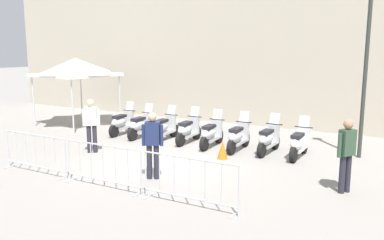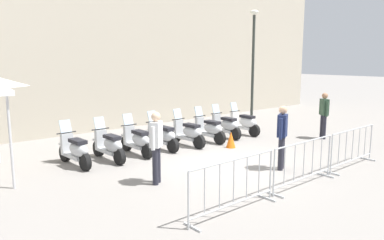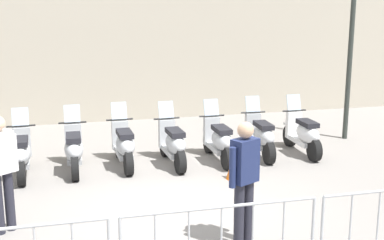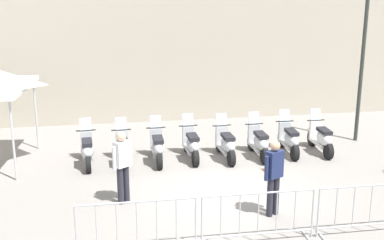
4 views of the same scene
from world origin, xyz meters
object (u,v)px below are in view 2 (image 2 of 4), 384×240
barrier_segment_2 (352,148)px  barrier_segment_0 (234,186)px  motorcycle_3 (162,136)px  motorcycle_5 (209,130)px  motorcycle_2 (137,141)px  motorcycle_6 (225,126)px  motorcycle_1 (110,146)px  officer_by_barriers (282,134)px  motorcycle_0 (75,150)px  motorcycle_4 (188,133)px  barrier_segment_1 (304,164)px  street_lamp (253,56)px  motorcycle_7 (244,123)px  officer_mid_plaza (156,143)px  traffic_cone (231,140)px  officer_near_row_end (324,113)px

barrier_segment_2 → barrier_segment_0: bearing=-174.2°
motorcycle_3 → motorcycle_5: size_ratio=1.00×
motorcycle_2 → motorcycle_6: 3.93m
motorcycle_1 → officer_by_barriers: size_ratio=1.00×
motorcycle_0 → motorcycle_4: bearing=3.6°
motorcycle_5 → officer_by_barriers: officer_by_barriers is taller
barrier_segment_1 → officer_by_barriers: officer_by_barriers is taller
street_lamp → barrier_segment_1: bearing=-124.9°
motorcycle_3 → officer_by_barriers: bearing=-67.3°
motorcycle_3 → barrier_segment_1: (0.99, -4.88, 0.07)m
motorcycle_6 → barrier_segment_2: 4.96m
motorcycle_4 → officer_by_barriers: (0.55, -3.67, 0.53)m
motorcycle_7 → barrier_segment_1: motorcycle_7 is taller
motorcycle_4 → officer_mid_plaza: (-2.77, -2.78, 0.53)m
motorcycle_7 → motorcycle_0: bearing=-174.7°
barrier_segment_2 → motorcycle_1: bearing=140.7°
traffic_cone → motorcycle_7: bearing=36.7°
motorcycle_5 → motorcycle_6: bearing=13.7°
motorcycle_3 → motorcycle_7: (3.92, 0.34, 0.00)m
motorcycle_4 → officer_near_row_end: officer_near_row_end is taller
motorcycle_1 → officer_near_row_end: size_ratio=1.00×
barrier_segment_0 → officer_near_row_end: 7.92m
motorcycle_2 → motorcycle_5: size_ratio=1.00×
motorcycle_3 → motorcycle_6: bearing=5.8°
motorcycle_5 → motorcycle_2: bearing=-175.8°
motorcycle_4 → officer_by_barriers: 3.75m
motorcycle_6 → motorcycle_1: bearing=-173.0°
motorcycle_7 → motorcycle_6: bearing=-177.5°
barrier_segment_1 → motorcycle_6: bearing=69.5°
barrier_segment_0 → street_lamp: (6.81, 6.62, 2.57)m
barrier_segment_1 → officer_by_barriers: (0.56, 1.18, 0.45)m
motorcycle_5 → motorcycle_6: size_ratio=1.00×
motorcycle_0 → officer_near_row_end: bearing=-10.5°
motorcycle_7 → officer_near_row_end: 3.01m
barrier_segment_0 → barrier_segment_1: size_ratio=1.00×
motorcycle_0 → barrier_segment_0: motorcycle_0 is taller
motorcycle_4 → motorcycle_6: (1.94, 0.34, 0.00)m
motorcycle_2 → motorcycle_1: bearing=-171.3°
motorcycle_7 → barrier_segment_0: size_ratio=0.76×
motorcycle_5 → officer_by_barriers: (-0.42, -3.77, 0.53)m
street_lamp → motorcycle_1: bearing=-166.3°
motorcycle_2 → motorcycle_3: (0.98, 0.15, 0.00)m
motorcycle_3 → motorcycle_5: same height
motorcycle_3 → barrier_segment_0: bearing=-105.0°
motorcycle_4 → motorcycle_6: bearing=9.9°
barrier_segment_1 → officer_mid_plaza: size_ratio=1.32×
barrier_segment_1 → barrier_segment_0: bearing=-174.2°
motorcycle_7 → street_lamp: bearing=37.3°
motorcycle_4 → motorcycle_5: bearing=6.1°
motorcycle_3 → barrier_segment_1: 4.98m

